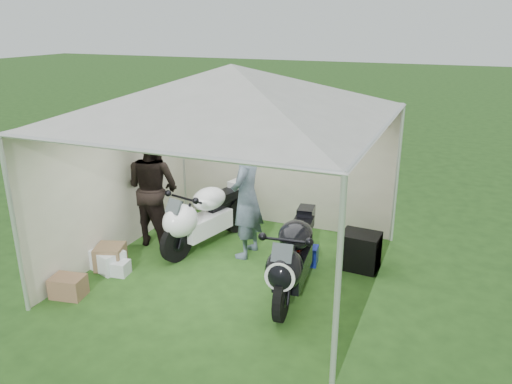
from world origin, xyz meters
TOP-DOWN VIEW (x-y plane):
  - ground at (0.00, 0.00)m, footprint 80.00×80.00m
  - canopy_tent at (-0.00, 0.03)m, footprint 5.66×5.66m
  - motorcycle_white at (-0.80, 0.53)m, footprint 0.78×2.03m
  - motorcycle_black at (1.01, -0.33)m, footprint 0.61×2.09m
  - paddock_stand at (0.90, 0.61)m, footprint 0.41×0.29m
  - person_dark_jacket at (-1.62, 0.40)m, footprint 1.05×0.88m
  - person_blue_jacket at (-0.04, 0.57)m, footprint 0.47×0.71m
  - equipment_box at (1.70, 0.81)m, footprint 0.58×0.48m
  - crate_0 at (-1.75, -0.71)m, footprint 0.54×0.47m
  - crate_1 at (-1.75, -0.64)m, footprint 0.51×0.51m
  - crate_2 at (-1.51, -0.77)m, footprint 0.32×0.28m
  - crate_3 at (-1.75, -1.53)m, footprint 0.48×0.38m

SIDE VIEW (x-z plane):
  - ground at x=0.00m, z-range 0.00..0.00m
  - crate_2 at x=-1.51m, z-range 0.00..0.21m
  - crate_3 at x=-1.75m, z-range 0.00..0.29m
  - paddock_stand at x=0.90m, z-range 0.00..0.29m
  - crate_0 at x=-1.75m, z-range 0.00..0.31m
  - crate_1 at x=-1.75m, z-range 0.00..0.36m
  - equipment_box at x=1.70m, z-range 0.00..0.56m
  - motorcycle_white at x=-0.80m, z-range 0.06..1.07m
  - motorcycle_black at x=1.01m, z-range 0.06..1.09m
  - person_dark_jacket at x=-1.62m, z-range 0.00..1.94m
  - person_blue_jacket at x=-0.04m, z-range 0.00..1.95m
  - canopy_tent at x=0.00m, z-range 1.08..4.08m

